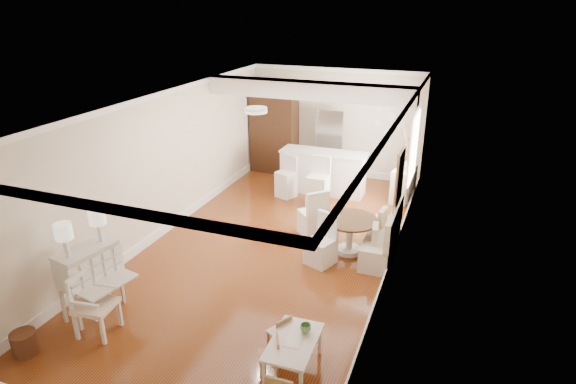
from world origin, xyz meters
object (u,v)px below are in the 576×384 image
Objects in this scene: pantry_cabinet at (274,130)px; fridge at (343,146)px; bar_stool_left at (286,177)px; sideboard at (403,184)px; bar_stool_right at (318,182)px; dining_table at (350,236)px; kids_table at (293,356)px; kids_chair_b at (279,331)px; breakfast_counter at (323,172)px; wicker_basket at (25,343)px; kids_chair_a at (269,355)px; slip_chair_near at (321,240)px; slip_chair_far at (313,212)px; secretary_bureau at (91,281)px; gustavian_armchair at (96,304)px.

pantry_cabinet reaches higher than fridge.
bar_stool_left is at bearing -59.88° from pantry_cabinet.
bar_stool_left is 2.74m from sideboard.
dining_table is at bearing -56.86° from bar_stool_right.
kids_chair_b reaches higher than kids_table.
sideboard reaches higher than kids_chair_b.
pantry_cabinet is (-1.70, 1.08, 0.63)m from breakfast_counter.
wicker_basket is 6.51m from bar_stool_right.
wicker_basket is at bearing -101.31° from kids_chair_a.
dining_table is 4.94m from pantry_cabinet.
kids_chair_a is 0.58× the size of slip_chair_near.
secretary_bureau is at bearing 13.84° from slip_chair_far.
gustavian_armchair is 5.69m from bar_stool_left.
fridge reaches higher than kids_chair_a.
bar_stool_left is at bearing -119.77° from fridge.
wicker_basket is 0.39× the size of sideboard.
bar_stool_left is (-1.82, 5.06, 0.23)m from kids_chair_b.
bar_stool_right is 1.89m from fridge.
slip_chair_far is (2.51, 4.67, 0.33)m from wicker_basket.
gustavian_armchair reaches higher than kids_table.
kids_chair_b is 5.86m from sideboard.
kids_table is 3.85m from slip_chair_far.
pantry_cabinet is (-3.11, 7.07, 0.92)m from kids_table.
secretary_bureau reaches higher than slip_chair_far.
kids_chair_b is (-0.06, 0.48, -0.00)m from kids_chair_a.
breakfast_counter is at bearing -122.28° from slip_chair_far.
bar_stool_left reaches higher than wicker_basket.
bar_stool_right reaches higher than kids_chair_b.
slip_chair_far is at bearing 68.94° from secretary_bureau.
bar_stool_right is 0.49× the size of pantry_cabinet.
sideboard is (3.94, 7.09, 0.23)m from wicker_basket.
sideboard is (3.32, 6.39, -0.07)m from gustavian_armchair.
kids_chair_a is 1.00× the size of kids_chair_b.
secretary_bureau is at bearing 77.38° from wicker_basket.
kids_table is at bearing 60.14° from slip_chair_far.
fridge is at bearing 99.76° from kids_table.
secretary_bureau is 0.53m from gustavian_armchair.
slip_chair_near is 1.14m from slip_chair_far.
fridge reaches higher than wicker_basket.
secretary_bureau is 1.18× the size of kids_table.
sideboard reaches higher than dining_table.
kids_chair_b is 0.53× the size of dining_table.
kids_table is 7.77m from pantry_cabinet.
secretary_bureau is 4.27m from slip_chair_far.
kids_table is at bearing -75.06° from bar_stool_right.
gustavian_armchair is 0.52× the size of fridge.
slip_chair_far is at bearing -32.37° from gustavian_armchair.
kids_chair_a is at bearing -82.56° from fridge.
wicker_basket is at bearing -108.84° from sideboard.
pantry_cabinet is (-2.78, 6.73, 0.88)m from kids_chair_b.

